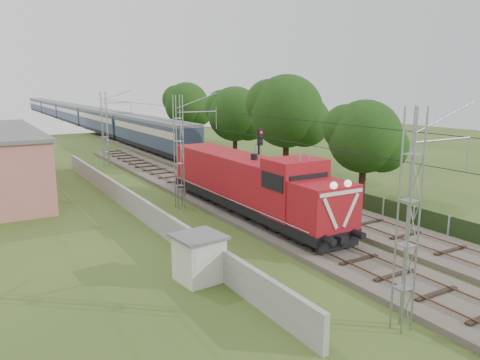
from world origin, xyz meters
TOP-DOWN VIEW (x-y plane):
  - ground at (0.00, 0.00)m, footprint 140.00×140.00m
  - track_main at (0.00, 7.00)m, footprint 4.20×70.00m
  - track_side at (5.00, 20.00)m, footprint 4.20×80.00m
  - catenary at (-2.95, 12.00)m, footprint 3.31×70.00m
  - boundary_wall at (-6.50, 12.00)m, footprint 0.25×40.00m
  - fence at (8.00, 3.00)m, footprint 0.12×32.00m
  - locomotive at (0.00, 7.26)m, footprint 3.11×17.74m
  - coach_rake at (5.00, 88.96)m, footprint 3.28×122.74m
  - signal_post at (3.16, 11.03)m, footprint 0.60×0.47m
  - relay_hut at (-7.40, -0.39)m, footprint 2.28×2.28m
  - tree_a at (10.37, 7.36)m, footprint 5.88×5.60m
  - tree_b at (11.50, 18.96)m, footprint 7.50×7.15m
  - tree_c at (11.14, 28.50)m, footprint 6.59×6.27m
  - tree_d at (13.59, 47.50)m, footprint 7.01×6.68m

SIDE VIEW (x-z plane):
  - ground at x=0.00m, z-range 0.00..0.00m
  - track_main at x=0.00m, z-range -0.04..0.41m
  - track_side at x=5.00m, z-range -0.04..0.41m
  - fence at x=8.00m, z-range 0.00..1.20m
  - boundary_wall at x=-6.50m, z-range 0.00..1.50m
  - relay_hut at x=-7.40m, z-range 0.01..2.15m
  - locomotive at x=0.00m, z-range 0.05..4.56m
  - coach_rake at x=5.00m, z-range 0.79..4.59m
  - signal_post at x=3.16m, z-range 1.02..6.49m
  - catenary at x=-2.95m, z-range 0.05..8.05m
  - tree_a at x=10.37m, z-range 0.94..8.56m
  - tree_c at x=11.14m, z-range 1.06..9.60m
  - tree_d at x=13.59m, z-range 1.12..10.21m
  - tree_b at x=11.50m, z-range 1.20..10.93m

